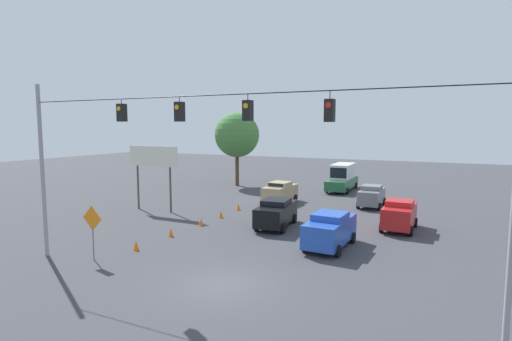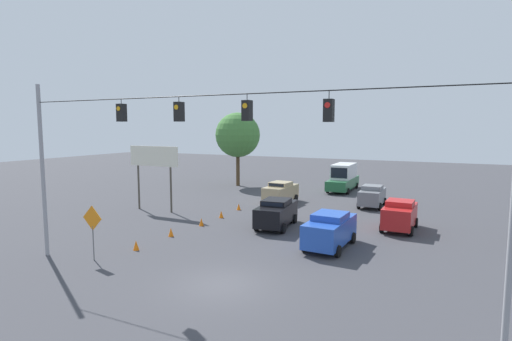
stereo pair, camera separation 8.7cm
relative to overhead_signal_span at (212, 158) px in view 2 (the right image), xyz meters
name	(u,v)px [view 2 (the right image)]	position (x,y,z in m)	size (l,w,h in m)	color
ground_plane	(221,285)	(-0.01, -0.59, -5.57)	(140.00, 140.00, 0.00)	#3D3D42
overhead_signal_span	(212,158)	(0.00, 0.00, 0.00)	(21.07, 0.38, 8.98)	#939399
sedan_black_withflow_mid	(276,212)	(1.80, -10.95, -4.57)	(2.41, 4.70, 1.92)	black
box_truck_green_withflow_deep	(343,177)	(1.54, -28.71, -4.16)	(2.40, 6.83, 2.86)	#236038
sedan_red_oncoming_far	(400,215)	(-5.87, -13.79, -4.53)	(2.12, 3.96, 1.99)	red
sedan_tan_withflow_far	(281,192)	(4.89, -19.16, -4.58)	(2.22, 4.16, 1.90)	tan
sedan_blue_crossing_near	(330,229)	(-2.77, -7.95, -4.53)	(2.25, 4.56, 1.99)	#234CB2
sedan_grey_oncoming_deep	(372,196)	(-2.87, -20.87, -4.60)	(1.95, 3.94, 1.86)	slate
traffic_cone_nearest	(136,245)	(6.76, -2.73, -5.29)	(0.33, 0.33, 0.55)	orange
traffic_cone_second	(171,232)	(6.78, -5.83, -5.29)	(0.33, 0.33, 0.55)	orange
traffic_cone_third	(201,222)	(6.57, -8.91, -5.29)	(0.33, 0.33, 0.55)	orange
traffic_cone_fourth	(221,214)	(6.60, -11.63, -5.29)	(0.33, 0.33, 0.55)	orange
traffic_cone_fifth	(239,207)	(6.78, -14.72, -5.29)	(0.33, 0.33, 0.55)	orange
roadside_billboard	(154,162)	(12.85, -11.54, -1.55)	(4.76, 0.16, 5.28)	#4C473D
work_zone_sign	(92,222)	(7.52, -0.50, -3.58)	(1.27, 0.06, 2.84)	slate
tree_horizon_left	(238,135)	(13.43, -26.82, 0.31)	(5.15, 5.15, 8.48)	#4C3823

